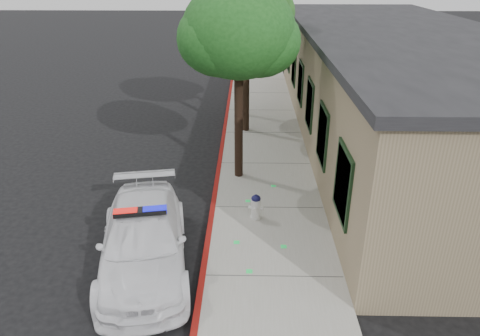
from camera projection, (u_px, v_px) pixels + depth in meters
name	position (u px, v px, depth m)	size (l,w,h in m)	color
ground	(200.00, 280.00, 9.76)	(120.00, 120.00, 0.00)	black
sidewalk	(267.00, 209.00, 12.41)	(3.20, 60.00, 0.15)	gray
red_curb	(213.00, 209.00, 12.43)	(0.14, 60.00, 0.16)	maroon
clapboard_building	(395.00, 85.00, 16.87)	(7.30, 20.89, 4.24)	#8B7B5B
police_car	(143.00, 240.00, 9.99)	(2.75, 5.01, 1.50)	white
fire_hydrant	(256.00, 206.00, 11.71)	(0.41, 0.35, 0.71)	silver
street_tree_near	(239.00, 35.00, 12.36)	(3.54, 3.23, 5.91)	black
street_tree_mid	(247.00, 8.00, 16.09)	(3.57, 3.30, 6.30)	black
street_tree_far	(242.00, 27.00, 18.33)	(2.86, 2.68, 5.07)	black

